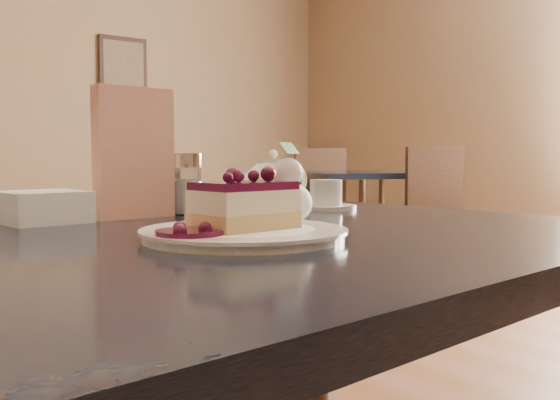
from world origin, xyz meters
TOP-DOWN VIEW (x-y plane):
  - main_table at (-0.10, 0.14)m, footprint 1.18×0.85m
  - dessert_plate at (-0.09, 0.10)m, footprint 0.23×0.23m
  - cheesecake_slice at (-0.09, 0.10)m, footprint 0.12×0.09m
  - whipped_cream at (-0.01, 0.11)m, footprint 0.06×0.06m
  - berry_sauce at (-0.17, 0.09)m, footprint 0.07×0.07m
  - tea_set at (0.23, 0.45)m, footprint 0.19×0.22m
  - menu_card at (-0.09, 0.41)m, footprint 0.13×0.04m
  - sugar_shaker at (0.00, 0.42)m, footprint 0.06×0.06m
  - napkin_stack at (-0.22, 0.43)m, footprint 0.12×0.12m
  - bg_table_far_right at (2.50, 2.46)m, footprint 1.12×1.67m

SIDE VIEW (x-z plane):
  - bg_table_far_right at x=2.50m, z-range -0.49..0.62m
  - main_table at x=-0.10m, z-range 0.27..0.96m
  - dessert_plate at x=-0.09m, z-range 0.69..0.70m
  - berry_sauce at x=-0.17m, z-range 0.70..0.71m
  - napkin_stack at x=-0.22m, z-range 0.69..0.74m
  - whipped_cream at x=-0.01m, z-range 0.70..0.76m
  - cheesecake_slice at x=-0.09m, z-range 0.70..0.76m
  - tea_set at x=0.23m, z-range 0.68..0.78m
  - sugar_shaker at x=0.00m, z-range 0.69..0.79m
  - menu_card at x=-0.09m, z-range 0.69..0.89m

